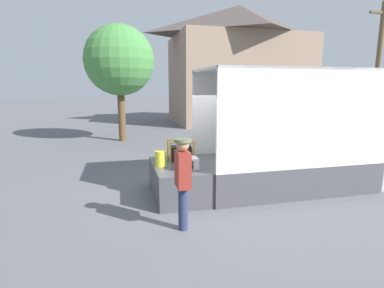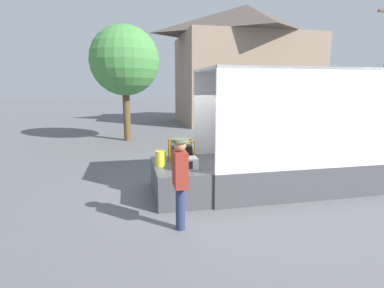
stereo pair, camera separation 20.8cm
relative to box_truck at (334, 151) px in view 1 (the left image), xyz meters
The scene contains 10 objects.
ground_plane 4.00m from the box_truck, behind, with size 160.00×160.00×0.00m, color slate.
box_truck is the anchor object (origin of this frame).
tailgate_deck 4.55m from the box_truck, behind, with size 1.26×2.08×0.81m, color #4C4C51.
microwave 4.43m from the box_truck, behind, with size 0.51×0.41×0.27m.
portable_generator 4.38m from the box_truck, behind, with size 0.65×0.45×0.54m.
orange_bucket 4.98m from the box_truck, behind, with size 0.27×0.27×0.39m.
worker_person 5.15m from the box_truck, 159.05° to the right, with size 0.32×0.44×1.78m.
house_backdrop 16.26m from the box_truck, 77.71° to the left, with size 10.45×7.24×8.86m.
utility_pole 11.31m from the box_truck, 40.66° to the left, with size 1.80×0.28×7.29m.
street_tree 10.79m from the box_truck, 123.90° to the left, with size 3.45×3.45×5.76m.
Camera 1 is at (-2.03, -7.13, 2.71)m, focal length 28.00 mm.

